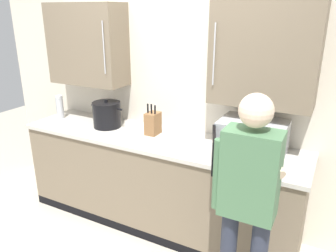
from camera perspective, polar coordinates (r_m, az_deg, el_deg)
The scene contains 7 objects.
back_wall_tiled at distance 3.17m, azimuth 0.71°, elevation 9.90°, with size 4.31×0.44×2.88m.
counter_unit at distance 3.25m, azimuth -1.97°, elevation -9.55°, with size 2.73×0.66×0.92m.
microwave_oven at distance 2.74m, azimuth 13.80°, elevation -1.95°, with size 0.54×0.74×0.28m.
knife_block at distance 3.10m, azimuth -2.64°, elevation 0.50°, with size 0.11×0.15×0.30m.
stock_pot at distance 3.35m, azimuth -10.54°, elevation 1.98°, with size 0.38×0.28×0.28m.
thermos_flask at distance 3.75m, azimuth -18.24°, elevation 3.18°, with size 0.08×0.08×0.25m.
person_figure at distance 2.13m, azimuth 13.64°, elevation -11.46°, with size 0.44×0.53×1.60m.
Camera 1 is at (1.42, -1.65, 2.03)m, focal length 35.19 mm.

